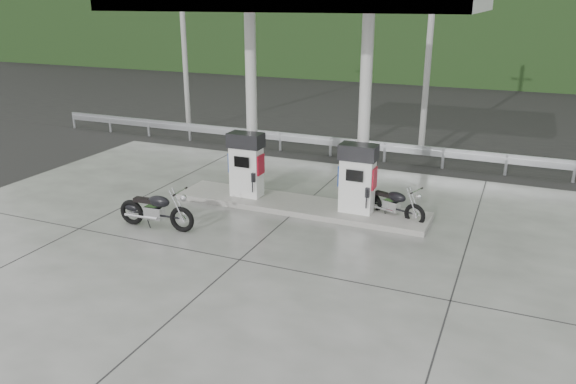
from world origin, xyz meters
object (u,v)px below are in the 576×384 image
at_px(gas_pump_left, 246,165).
at_px(gas_pump_right, 357,178).
at_px(motorcycle_right, 393,204).
at_px(motorcycle_left, 156,210).

relative_size(gas_pump_left, gas_pump_right, 1.00).
distance_m(gas_pump_left, motorcycle_right, 4.18).
bearing_deg(gas_pump_right, gas_pump_left, 180.00).
distance_m(gas_pump_left, motorcycle_left, 2.97).
xyz_separation_m(motorcycle_left, motorcycle_right, (5.27, 2.87, -0.05)).
bearing_deg(motorcycle_right, motorcycle_left, -132.20).
xyz_separation_m(gas_pump_left, motorcycle_left, (-1.15, -2.68, -0.59)).
distance_m(gas_pump_right, motorcycle_right, 1.14).
distance_m(gas_pump_left, gas_pump_right, 3.20).
bearing_deg(gas_pump_right, motorcycle_left, -148.35).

